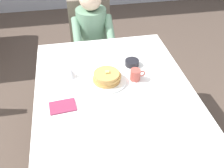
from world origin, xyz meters
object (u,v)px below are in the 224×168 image
(breakfast_stack, at_px, (107,77))
(dining_table_main, at_px, (115,102))
(bowl_butter, at_px, (132,63))
(diner_person, at_px, (92,34))
(syrup_pitcher, at_px, (71,72))
(chair_diner, at_px, (91,38))
(fork_left_of_plate, at_px, (82,86))
(knife_right_of_plate, at_px, (133,80))
(plate_breakfast, at_px, (107,81))
(spoon_near_edge, at_px, (119,110))
(cup_coffee, at_px, (136,75))

(breakfast_stack, bearing_deg, dining_table_main, -73.71)
(bowl_butter, bearing_deg, dining_table_main, -122.35)
(diner_person, bearing_deg, syrup_pitcher, 72.06)
(chair_diner, bearing_deg, breakfast_stack, 90.00)
(chair_diner, xyz_separation_m, syrup_pitcher, (-0.25, -0.93, 0.25))
(chair_diner, height_order, fork_left_of_plate, chair_diner)
(breakfast_stack, bearing_deg, knife_right_of_plate, -5.22)
(dining_table_main, distance_m, fork_left_of_plate, 0.27)
(diner_person, bearing_deg, chair_diner, -90.00)
(plate_breakfast, distance_m, breakfast_stack, 0.04)
(knife_right_of_plate, height_order, spoon_near_edge, same)
(breakfast_stack, bearing_deg, bowl_butter, 37.33)
(spoon_near_edge, bearing_deg, chair_diner, 75.94)
(breakfast_stack, xyz_separation_m, syrup_pitcher, (-0.25, 0.11, -0.01))
(plate_breakfast, distance_m, spoon_near_edge, 0.30)
(chair_diner, xyz_separation_m, fork_left_of_plate, (-0.19, -1.06, 0.21))
(diner_person, height_order, spoon_near_edge, diner_person)
(diner_person, relative_size, syrup_pitcher, 14.00)
(knife_right_of_plate, bearing_deg, bowl_butter, -11.35)
(spoon_near_edge, bearing_deg, knife_right_of_plate, 43.58)
(dining_table_main, distance_m, syrup_pitcher, 0.40)
(diner_person, relative_size, plate_breakfast, 4.00)
(fork_left_of_plate, xyz_separation_m, knife_right_of_plate, (0.38, 0.00, 0.00))
(plate_breakfast, xyz_separation_m, fork_left_of_plate, (-0.19, -0.02, -0.01))
(plate_breakfast, bearing_deg, chair_diner, 90.15)
(cup_coffee, xyz_separation_m, bowl_butter, (0.02, 0.18, -0.02))
(bowl_butter, bearing_deg, fork_left_of_plate, -155.17)
(dining_table_main, height_order, chair_diner, chair_diner)
(fork_left_of_plate, xyz_separation_m, spoon_near_edge, (0.21, -0.28, 0.00))
(dining_table_main, xyz_separation_m, fork_left_of_plate, (-0.22, 0.11, 0.09))
(dining_table_main, bearing_deg, plate_breakfast, 104.87)
(fork_left_of_plate, distance_m, spoon_near_edge, 0.35)
(breakfast_stack, bearing_deg, spoon_near_edge, -85.16)
(chair_diner, height_order, cup_coffee, chair_diner)
(dining_table_main, xyz_separation_m, breakfast_stack, (-0.04, 0.13, 0.14))
(cup_coffee, height_order, fork_left_of_plate, cup_coffee)
(chair_diner, relative_size, syrup_pitcher, 11.62)
(chair_diner, bearing_deg, fork_left_of_plate, 79.97)
(cup_coffee, distance_m, knife_right_of_plate, 0.04)
(syrup_pitcher, height_order, fork_left_of_plate, syrup_pitcher)
(diner_person, bearing_deg, plate_breakfast, 90.18)
(bowl_butter, height_order, syrup_pitcher, syrup_pitcher)
(cup_coffee, height_order, spoon_near_edge, cup_coffee)
(plate_breakfast, height_order, spoon_near_edge, plate_breakfast)
(dining_table_main, bearing_deg, knife_right_of_plate, 35.55)
(plate_breakfast, distance_m, fork_left_of_plate, 0.19)
(chair_diner, height_order, diner_person, diner_person)
(knife_right_of_plate, bearing_deg, diner_person, 11.65)
(plate_breakfast, xyz_separation_m, syrup_pitcher, (-0.25, 0.11, 0.03))
(dining_table_main, relative_size, bowl_butter, 13.85)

